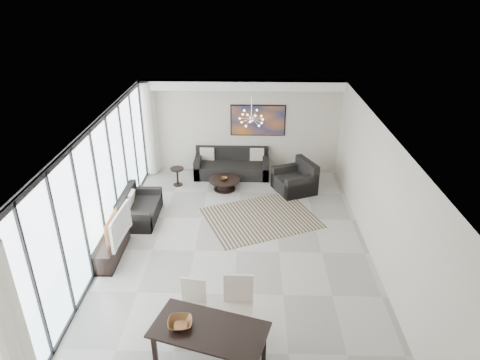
{
  "coord_description": "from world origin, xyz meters",
  "views": [
    {
      "loc": [
        0.29,
        -8.01,
        5.68
      ],
      "look_at": [
        0.04,
        1.13,
        1.25
      ],
      "focal_mm": 32.0,
      "sensor_mm": 36.0,
      "label": 1
    }
  ],
  "objects_px": {
    "sofa_main": "(232,167)",
    "tv_console": "(112,247)",
    "dining_table": "(209,333)",
    "coffee_table": "(224,184)",
    "television": "(115,225)"
  },
  "relations": [
    {
      "from": "sofa_main",
      "to": "dining_table",
      "type": "height_order",
      "value": "sofa_main"
    },
    {
      "from": "television",
      "to": "dining_table",
      "type": "relative_size",
      "value": 0.6
    },
    {
      "from": "sofa_main",
      "to": "television",
      "type": "height_order",
      "value": "television"
    },
    {
      "from": "coffee_table",
      "to": "dining_table",
      "type": "height_order",
      "value": "dining_table"
    },
    {
      "from": "tv_console",
      "to": "sofa_main",
      "type": "bearing_deg",
      "value": 60.22
    },
    {
      "from": "television",
      "to": "dining_table",
      "type": "distance_m",
      "value": 3.66
    },
    {
      "from": "coffee_table",
      "to": "tv_console",
      "type": "xyz_separation_m",
      "value": [
        -2.3,
        -3.33,
        0.05
      ]
    },
    {
      "from": "sofa_main",
      "to": "television",
      "type": "distance_m",
      "value": 4.93
    },
    {
      "from": "coffee_table",
      "to": "tv_console",
      "type": "height_order",
      "value": "tv_console"
    },
    {
      "from": "sofa_main",
      "to": "tv_console",
      "type": "height_order",
      "value": "sofa_main"
    },
    {
      "from": "sofa_main",
      "to": "television",
      "type": "xyz_separation_m",
      "value": [
        -2.31,
        -4.32,
        0.52
      ]
    },
    {
      "from": "coffee_table",
      "to": "sofa_main",
      "type": "bearing_deg",
      "value": 80.06
    },
    {
      "from": "coffee_table",
      "to": "dining_table",
      "type": "relative_size",
      "value": 0.46
    },
    {
      "from": "coffee_table",
      "to": "television",
      "type": "bearing_deg",
      "value": -122.68
    },
    {
      "from": "sofa_main",
      "to": "television",
      "type": "relative_size",
      "value": 1.94
    }
  ]
}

